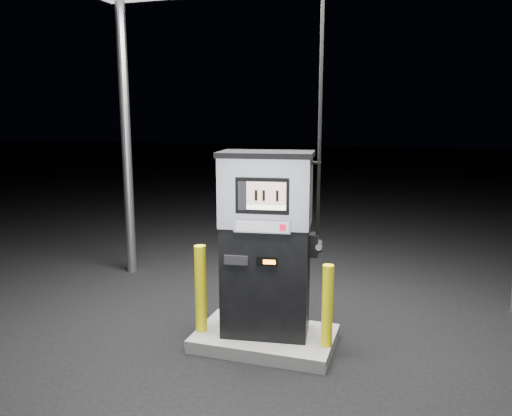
% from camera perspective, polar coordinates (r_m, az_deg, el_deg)
% --- Properties ---
extents(ground, '(80.00, 80.00, 0.00)m').
position_cam_1_polar(ground, '(6.08, 1.05, -15.31)').
color(ground, black).
rests_on(ground, ground).
extents(pump_island, '(1.60, 1.00, 0.15)m').
position_cam_1_polar(pump_island, '(6.05, 1.05, -14.67)').
color(pump_island, slate).
rests_on(pump_island, ground).
extents(fuel_dispenser, '(1.20, 0.76, 4.38)m').
position_cam_1_polar(fuel_dispenser, '(5.67, 1.20, -3.93)').
color(fuel_dispenser, black).
rests_on(fuel_dispenser, pump_island).
extents(bollard_left, '(0.15, 0.15, 1.03)m').
position_cam_1_polar(bollard_left, '(5.92, -6.34, -9.12)').
color(bollard_left, '#FFF10E').
rests_on(bollard_left, pump_island).
extents(bollard_right, '(0.14, 0.14, 0.92)m').
position_cam_1_polar(bollard_right, '(5.58, 8.16, -11.01)').
color(bollard_right, '#FFF10E').
rests_on(bollard_right, pump_island).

